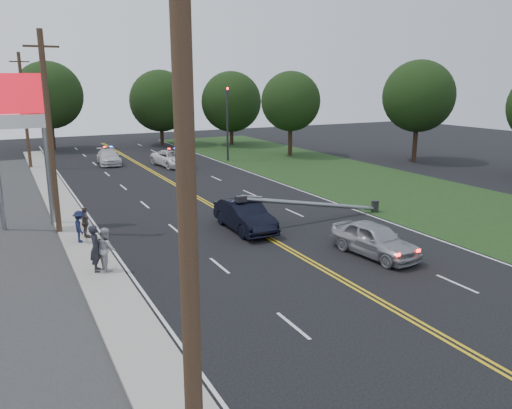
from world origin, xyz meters
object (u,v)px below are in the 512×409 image
waiting_sedan (375,239)px  emergency_b (109,157)px  bystander_a (96,248)px  utility_pole_near (189,264)px  utility_pole_mid (50,134)px  bystander_b (106,249)px  utility_pole_far (25,111)px  crashed_sedan (245,215)px  bystander_d (85,222)px  fallen_streetlight (321,204)px  bystander_c (80,226)px  pylon_sign (17,114)px  traffic_signal (227,117)px  emergency_a (173,158)px

waiting_sedan → emergency_b: waiting_sedan is taller
bystander_a → utility_pole_near: bearing=-171.3°
utility_pole_mid → bystander_b: 7.79m
utility_pole_far → emergency_b: bearing=-7.7°
crashed_sedan → bystander_d: bystander_d is taller
fallen_streetlight → bystander_a: 12.90m
fallen_streetlight → bystander_c: fallen_streetlight is taller
pylon_sign → utility_pole_near: 22.06m
traffic_signal → bystander_d: (-16.43, -19.73, -3.31)m
pylon_sign → utility_pole_far: bearing=86.3°
utility_pole_mid → bystander_d: size_ratio=6.46×
waiting_sedan → emergency_a: 27.21m
bystander_a → pylon_sign: bearing=25.2°
utility_pole_mid → bystander_c: 4.85m
utility_pole_near → bystander_a: size_ratio=5.19×
bystander_a → waiting_sedan: bearing=-94.8°
crashed_sedan → emergency_b: crashed_sedan is taller
bystander_a → bystander_b: size_ratio=1.09×
bystander_d → emergency_a: bearing=-37.3°
utility_pole_mid → emergency_a: 21.26m
bystander_b → utility_pole_far: bearing=-6.0°
traffic_signal → waiting_sedan: (-5.30, -27.96, -3.46)m
traffic_signal → bystander_b: (-16.35, -24.53, -3.20)m
waiting_sedan → fallen_streetlight: bearing=71.9°
pylon_sign → emergency_b: size_ratio=1.70×
traffic_signal → bystander_c: (-16.78, -20.32, -3.32)m
fallen_streetlight → bystander_b: fallen_streetlight is taller
utility_pole_near → bystander_a: 14.06m
bystander_c → bystander_d: bystander_d is taller
waiting_sedan → bystander_a: bearing=156.5°
emergency_a → bystander_d: bearing=-126.5°
traffic_signal → bystander_a: (-16.76, -24.54, -3.12)m
fallen_streetlight → bystander_d: fallen_streetlight is taller
waiting_sedan → bystander_b: bearing=155.9°
crashed_sedan → emergency_a: bearing=82.8°
utility_pole_near → bystander_c: bearing=87.7°
utility_pole_mid → emergency_b: size_ratio=2.12×
bystander_a → bystander_d: 4.82m
pylon_sign → utility_pole_far: size_ratio=0.80×
utility_pole_near → traffic_signal: bearing=65.3°
fallen_streetlight → emergency_a: (-1.73, 21.24, -0.19)m
utility_pole_near → utility_pole_mid: 20.00m
crashed_sedan → bystander_a: size_ratio=2.48×
utility_pole_near → utility_pole_far: same height
bystander_b → emergency_a: bearing=-32.2°
pylon_sign → fallen_streetlight: bearing=-22.2°
emergency_a → emergency_b: bearing=134.8°
emergency_b → bystander_d: size_ratio=3.05×
emergency_b → bystander_c: bearing=-99.5°
crashed_sedan → bystander_c: size_ratio=3.10×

